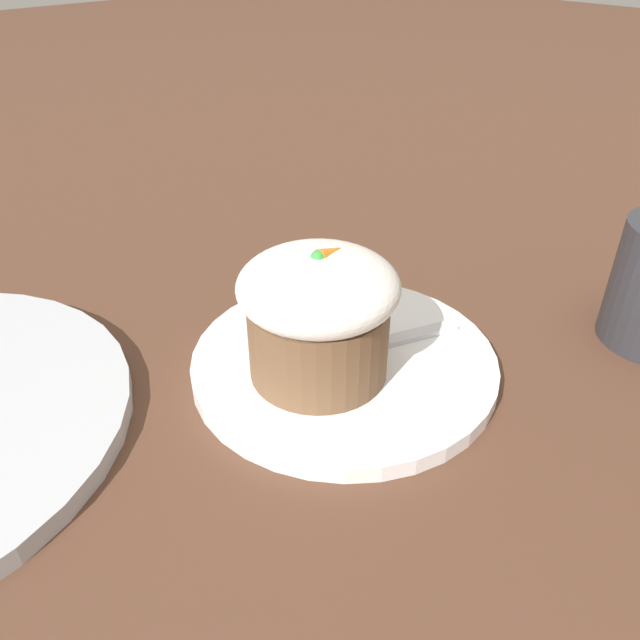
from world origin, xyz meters
TOP-DOWN VIEW (x-y plane):
  - ground_plane at (0.00, 0.00)m, footprint 4.00×4.00m
  - dessert_plate at (0.00, 0.00)m, footprint 0.21×0.21m
  - carrot_cake at (-0.02, -0.00)m, footprint 0.10×0.10m
  - spoon at (-0.00, 0.00)m, footprint 0.12×0.07m

SIDE VIEW (x-z plane):
  - ground_plane at x=0.00m, z-range 0.00..0.00m
  - dessert_plate at x=0.00m, z-range 0.00..0.01m
  - spoon at x=0.00m, z-range 0.01..0.02m
  - carrot_cake at x=-0.02m, z-range 0.01..0.10m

